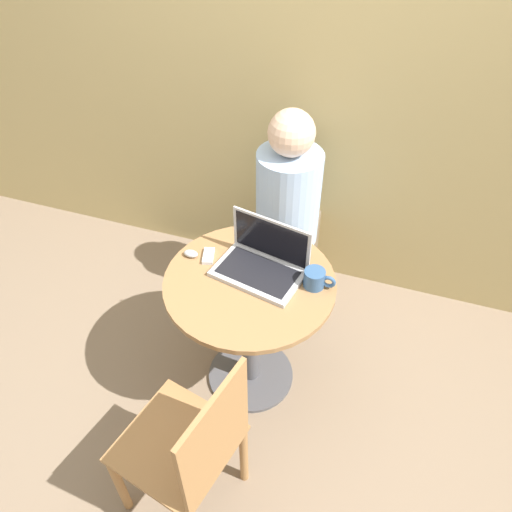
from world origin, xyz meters
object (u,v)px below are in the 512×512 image
object	(u,v)px
laptop	(262,262)
chair_empty	(192,449)
person_seated	(288,223)
cell_phone	(209,256)

from	to	relation	value
laptop	chair_empty	size ratio (longest dim) A/B	0.46
laptop	person_seated	distance (m)	0.65
laptop	chair_empty	distance (m)	0.79
chair_empty	cell_phone	bearing A→B (deg)	106.75
laptop	chair_empty	bearing A→B (deg)	-92.32
cell_phone	person_seated	bearing A→B (deg)	70.54
cell_phone	person_seated	xyz separation A→B (m)	(0.21, 0.59, -0.21)
cell_phone	chair_empty	bearing A→B (deg)	-73.25
chair_empty	laptop	bearing A→B (deg)	87.68
cell_phone	chair_empty	world-z (taller)	chair_empty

